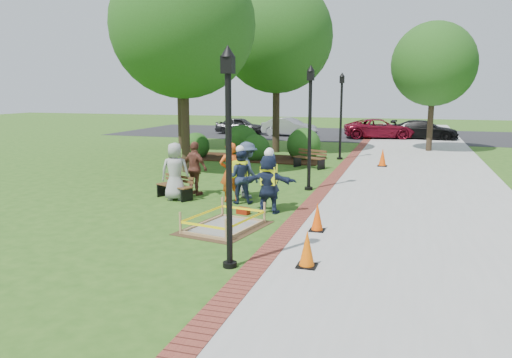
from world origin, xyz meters
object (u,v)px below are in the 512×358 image
(hivis_worker_a, at_px, (268,181))
(hivis_worker_b, at_px, (269,179))
(cone_front, at_px, (307,250))
(hivis_worker_c, at_px, (240,175))
(lamp_near, at_px, (229,142))
(wet_concrete_pad, at_px, (224,219))
(bench_near, at_px, (175,191))

(hivis_worker_a, height_order, hivis_worker_b, hivis_worker_a)
(cone_front, height_order, hivis_worker_c, hivis_worker_c)
(lamp_near, height_order, hivis_worker_a, lamp_near)
(hivis_worker_a, bearing_deg, hivis_worker_c, 141.32)
(cone_front, bearing_deg, hivis_worker_c, 121.88)
(wet_concrete_pad, xyz_separation_m, bench_near, (-2.73, 2.78, 0.00))
(wet_concrete_pad, distance_m, lamp_near, 3.59)
(wet_concrete_pad, bearing_deg, hivis_worker_c, 100.60)
(cone_front, bearing_deg, wet_concrete_pad, 139.70)
(wet_concrete_pad, height_order, lamp_near, lamp_near)
(wet_concrete_pad, height_order, bench_near, bench_near)
(bench_near, relative_size, hivis_worker_a, 0.78)
(hivis_worker_a, bearing_deg, cone_front, -64.50)
(hivis_worker_a, bearing_deg, bench_near, 164.57)
(bench_near, height_order, hivis_worker_b, hivis_worker_b)
(bench_near, xyz_separation_m, cone_front, (5.28, -4.94, 0.13))
(wet_concrete_pad, height_order, cone_front, cone_front)
(hivis_worker_a, distance_m, hivis_worker_c, 1.48)
(hivis_worker_c, bearing_deg, cone_front, -58.12)
(hivis_worker_b, bearing_deg, cone_front, -65.78)
(wet_concrete_pad, xyz_separation_m, hivis_worker_c, (-0.52, 2.77, 0.66))
(wet_concrete_pad, bearing_deg, hivis_worker_b, 76.95)
(bench_near, xyz_separation_m, hivis_worker_a, (3.37, -0.93, 0.67))
(wet_concrete_pad, relative_size, cone_front, 3.42)
(cone_front, distance_m, hivis_worker_b, 4.94)
(cone_front, xyz_separation_m, hivis_worker_c, (-3.07, 4.93, 0.53))
(lamp_near, relative_size, hivis_worker_b, 2.36)
(wet_concrete_pad, distance_m, bench_near, 3.90)
(cone_front, relative_size, hivis_worker_a, 0.41)
(hivis_worker_b, height_order, hivis_worker_c, hivis_worker_b)
(hivis_worker_c, bearing_deg, hivis_worker_b, -23.42)
(wet_concrete_pad, relative_size, bench_near, 1.82)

